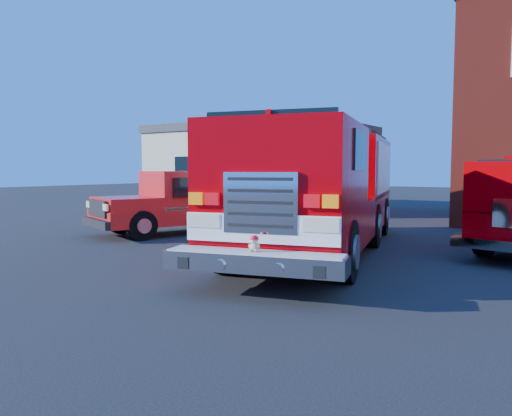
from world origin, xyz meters
The scene contains 4 objects.
ground centered at (0.00, 0.00, 0.00)m, with size 100.00×100.00×0.00m, color black.
side_building centered at (-9.00, 13.00, 2.20)m, with size 10.20×8.20×4.35m.
fire_engine centered at (-0.05, 1.86, 1.62)m, with size 5.23×10.51×3.12m.
pickup_truck centered at (-5.43, 2.86, 0.95)m, with size 4.27×6.53×2.02m.
Camera 1 is at (5.56, -9.56, 2.09)m, focal length 35.00 mm.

